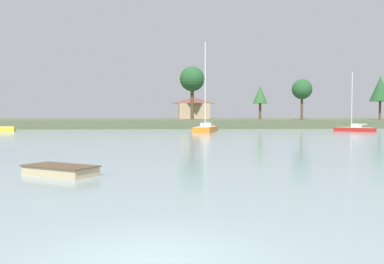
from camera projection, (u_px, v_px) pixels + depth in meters
ground_plane at (149, 260)px, 7.84m from camera, size 400.00×400.00×0.00m
far_shore_bank at (168, 122)px, 107.90m from camera, size 169.00×58.80×1.73m
sailboat_red at (355, 130)px, 67.71m from camera, size 5.70×6.23×10.58m
dinghy_sand at (60, 172)px, 18.85m from camera, size 3.95×3.33×0.64m
sailboat_orange at (206, 130)px, 66.09m from camera, size 5.01×9.86×15.23m
shore_tree_right at (302, 89)px, 86.25m from camera, size 4.34×4.34×8.82m
shore_tree_inland_b at (192, 80)px, 94.97m from camera, size 5.90×5.90×12.60m
shore_tree_left_mid at (260, 95)px, 97.29m from camera, size 3.51×3.51×8.20m
shore_tree_far_right at (380, 89)px, 92.70m from camera, size 4.70×4.70×10.04m
cottage_near_water at (194, 108)px, 113.12m from camera, size 9.03×10.42×6.05m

